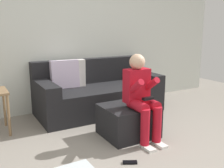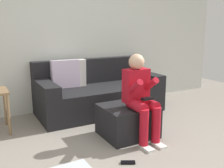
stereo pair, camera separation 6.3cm
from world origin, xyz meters
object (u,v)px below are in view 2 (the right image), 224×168
(couch_sectional, at_px, (97,93))
(person_seated, at_px, (141,95))
(ottoman, at_px, (128,121))
(remote_near_ottoman, at_px, (128,162))

(couch_sectional, height_order, person_seated, person_seated)
(person_seated, bearing_deg, ottoman, 111.49)
(couch_sectional, relative_size, remote_near_ottoman, 13.34)
(couch_sectional, distance_m, remote_near_ottoman, 1.83)
(couch_sectional, distance_m, ottoman, 1.12)
(ottoman, distance_m, remote_near_ottoman, 0.76)
(couch_sectional, bearing_deg, remote_near_ottoman, -104.85)
(remote_near_ottoman, bearing_deg, person_seated, 72.04)
(person_seated, height_order, remote_near_ottoman, person_seated)
(couch_sectional, height_order, remote_near_ottoman, couch_sectional)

